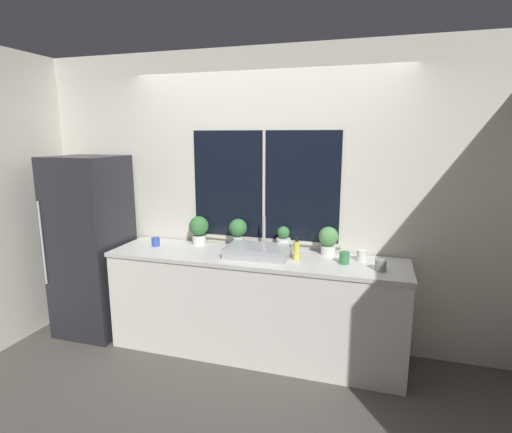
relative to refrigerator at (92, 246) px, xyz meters
name	(u,v)px	position (x,y,z in m)	size (l,w,h in m)	color
ground_plane	(244,369)	(1.66, -0.27, -0.87)	(14.00, 14.00, 0.00)	#4C4742
wall_back	(265,199)	(1.66, 0.38, 0.48)	(8.00, 0.09, 2.70)	silver
wall_left	(115,182)	(-0.59, 1.23, 0.48)	(0.06, 7.00, 2.70)	silver
wall_right	(511,197)	(3.90, 1.23, 0.48)	(0.06, 7.00, 2.70)	silver
counter	(254,305)	(1.66, 0.02, -0.42)	(2.60, 0.60, 0.91)	white
refrigerator	(92,246)	(0.00, 0.00, 0.00)	(0.62, 0.64, 1.75)	#232328
sink	(258,251)	(1.69, 0.02, 0.08)	(0.54, 0.39, 0.31)	#ADADB2
potted_plant_far_left	(199,228)	(1.04, 0.24, 0.19)	(0.19, 0.19, 0.27)	white
potted_plant_center_left	(238,230)	(1.44, 0.24, 0.20)	(0.17, 0.17, 0.27)	white
potted_plant_center_right	(283,240)	(1.87, 0.24, 0.14)	(0.13, 0.13, 0.23)	white
potted_plant_far_right	(328,239)	(2.27, 0.24, 0.18)	(0.17, 0.17, 0.25)	white
soap_bottle	(297,250)	(2.03, 0.02, 0.12)	(0.05, 0.05, 0.20)	#DBD14C
mug_blue	(156,242)	(0.67, 0.06, 0.08)	(0.08, 0.08, 0.08)	#3351AD
mug_grey	(381,265)	(2.71, -0.07, 0.08)	(0.09, 0.09, 0.09)	gray
mug_green	(344,258)	(2.42, 0.03, 0.09)	(0.08, 0.08, 0.10)	#38844C
mug_white	(362,256)	(2.56, 0.14, 0.08)	(0.08, 0.08, 0.10)	white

